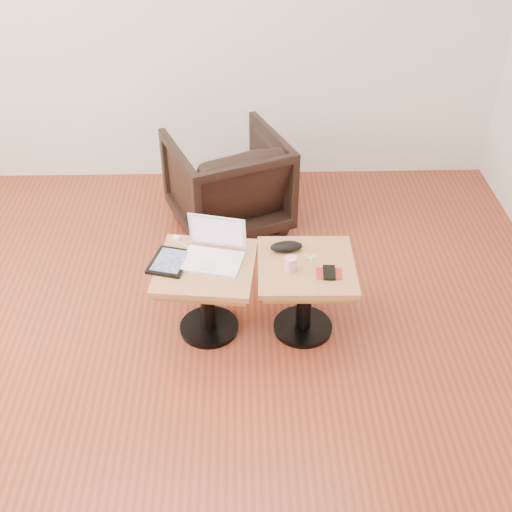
{
  "coord_description": "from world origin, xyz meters",
  "views": [
    {
      "loc": [
        0.36,
        -2.17,
        2.5
      ],
      "look_at": [
        0.43,
        0.48,
        0.51
      ],
      "focal_mm": 45.0,
      "sensor_mm": 36.0,
      "label": 1
    }
  ],
  "objects_px": {
    "side_table_right": "(305,281)",
    "striped_cup": "(290,264)",
    "laptop": "(214,251)",
    "side_table_left": "(207,281)",
    "armchair": "(228,182)"
  },
  "relations": [
    {
      "from": "side_table_left",
      "to": "laptop",
      "type": "relative_size",
      "value": 1.56
    },
    {
      "from": "side_table_left",
      "to": "laptop",
      "type": "height_order",
      "value": "laptop"
    },
    {
      "from": "side_table_right",
      "to": "striped_cup",
      "type": "height_order",
      "value": "striped_cup"
    },
    {
      "from": "laptop",
      "to": "striped_cup",
      "type": "relative_size",
      "value": 4.47
    },
    {
      "from": "striped_cup",
      "to": "armchair",
      "type": "xyz_separation_m",
      "value": [
        -0.34,
        1.13,
        -0.17
      ]
    },
    {
      "from": "laptop",
      "to": "side_table_left",
      "type": "bearing_deg",
      "value": -115.1
    },
    {
      "from": "side_table_right",
      "to": "laptop",
      "type": "distance_m",
      "value": 0.51
    },
    {
      "from": "side_table_right",
      "to": "armchair",
      "type": "bearing_deg",
      "value": 112.7
    },
    {
      "from": "laptop",
      "to": "armchair",
      "type": "relative_size",
      "value": 0.5
    },
    {
      "from": "side_table_right",
      "to": "laptop",
      "type": "bearing_deg",
      "value": 173.7
    },
    {
      "from": "side_table_right",
      "to": "armchair",
      "type": "xyz_separation_m",
      "value": [
        -0.43,
        1.08,
        -0.02
      ]
    },
    {
      "from": "side_table_right",
      "to": "armchair",
      "type": "relative_size",
      "value": 0.71
    },
    {
      "from": "striped_cup",
      "to": "laptop",
      "type": "bearing_deg",
      "value": 164.15
    },
    {
      "from": "laptop",
      "to": "striped_cup",
      "type": "xyz_separation_m",
      "value": [
        0.4,
        -0.11,
        -0.0
      ]
    },
    {
      "from": "side_table_left",
      "to": "side_table_right",
      "type": "xyz_separation_m",
      "value": [
        0.53,
        -0.01,
        0.0
      ]
    }
  ]
}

